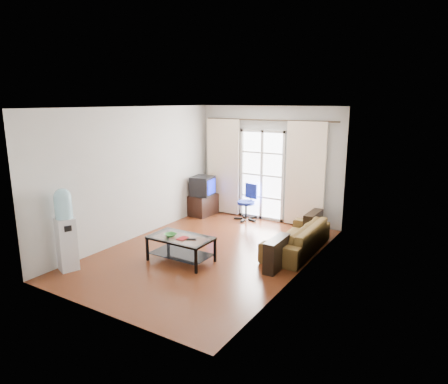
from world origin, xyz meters
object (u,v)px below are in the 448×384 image
object	(u,v)px
crt_tv	(202,186)
water_cooler	(65,228)
coffee_table	(181,246)
task_chair	(247,209)
tv_stand	(203,205)
sofa	(297,237)

from	to	relation	value
crt_tv	water_cooler	world-z (taller)	water_cooler
coffee_table	task_chair	bearing A→B (deg)	94.43
crt_tv	water_cooler	xyz separation A→B (m)	(-0.06, -3.92, -0.01)
coffee_table	task_chair	xyz separation A→B (m)	(-0.22, 2.88, -0.04)
crt_tv	task_chair	size ratio (longest dim) A/B	0.68
water_cooler	crt_tv	bearing A→B (deg)	109.69
task_chair	coffee_table	bearing A→B (deg)	-74.02
tv_stand	crt_tv	xyz separation A→B (m)	(0.00, -0.05, 0.50)
task_chair	water_cooler	distance (m)	4.37
crt_tv	sofa	bearing A→B (deg)	-28.06
task_chair	sofa	bearing A→B (deg)	-24.94
sofa	water_cooler	bearing A→B (deg)	-47.12
water_cooler	coffee_table	bearing A→B (deg)	62.90
tv_stand	coffee_table	bearing A→B (deg)	-60.00
tv_stand	water_cooler	distance (m)	4.00
coffee_table	crt_tv	distance (m)	2.99
sofa	coffee_table	bearing A→B (deg)	-46.07
coffee_table	tv_stand	bearing A→B (deg)	116.85
water_cooler	task_chair	bearing A→B (deg)	94.62
sofa	water_cooler	xyz separation A→B (m)	(-2.99, -2.84, 0.47)
sofa	crt_tv	xyz separation A→B (m)	(-2.93, 1.07, 0.48)
sofa	tv_stand	xyz separation A→B (m)	(-2.93, 1.13, -0.02)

